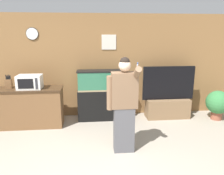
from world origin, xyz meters
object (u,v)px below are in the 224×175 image
object	(u,v)px
knife_block	(9,83)
counter_island	(31,107)
tv_on_stand	(168,103)
aquarium_on_stand	(102,95)
potted_plant	(218,103)
microwave	(30,82)
person_standing	(124,104)

from	to	relation	value
knife_block	counter_island	bearing A→B (deg)	-6.50
knife_block	tv_on_stand	xyz separation A→B (m)	(3.79, 0.17, -0.63)
aquarium_on_stand	counter_island	bearing A→B (deg)	-170.42
knife_block	tv_on_stand	bearing A→B (deg)	2.63
counter_island	potted_plant	world-z (taller)	counter_island
microwave	person_standing	bearing A→B (deg)	-33.62
aquarium_on_stand	tv_on_stand	distance (m)	1.71
counter_island	knife_block	bearing A→B (deg)	173.50
tv_on_stand	potted_plant	xyz separation A→B (m)	(1.21, -0.24, 0.03)
microwave	knife_block	bearing A→B (deg)	170.98
microwave	tv_on_stand	size ratio (longest dim) A/B	0.39
counter_island	person_standing	bearing A→B (deg)	-33.65
knife_block	aquarium_on_stand	world-z (taller)	aquarium_on_stand
counter_island	knife_block	xyz separation A→B (m)	(-0.45, 0.05, 0.57)
knife_block	microwave	bearing A→B (deg)	-9.02
knife_block	aquarium_on_stand	distance (m)	2.15
microwave	aquarium_on_stand	distance (m)	1.70
tv_on_stand	counter_island	bearing A→B (deg)	-176.15
aquarium_on_stand	potted_plant	world-z (taller)	aquarium_on_stand
counter_island	person_standing	xyz separation A→B (m)	(1.97, -1.31, 0.45)
tv_on_stand	person_standing	xyz separation A→B (m)	(-1.37, -1.54, 0.51)
microwave	potted_plant	bearing A→B (deg)	0.09
knife_block	potted_plant	world-z (taller)	knife_block
counter_island	tv_on_stand	bearing A→B (deg)	3.85
tv_on_stand	potted_plant	bearing A→B (deg)	-11.43
microwave	knife_block	world-z (taller)	knife_block
knife_block	potted_plant	distance (m)	5.03
person_standing	potted_plant	bearing A→B (deg)	26.63
aquarium_on_stand	person_standing	xyz separation A→B (m)	(0.32, -1.59, 0.28)
potted_plant	counter_island	bearing A→B (deg)	179.76
aquarium_on_stand	tv_on_stand	world-z (taller)	tv_on_stand
knife_block	potted_plant	bearing A→B (deg)	-0.80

